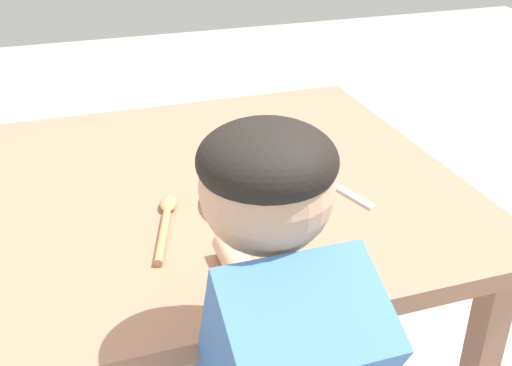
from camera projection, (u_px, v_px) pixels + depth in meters
The scene contains 4 objects.
dining_table at pixel (209, 218), 1.30m from camera, with size 1.00×0.91×0.74m.
plate at pixel (263, 197), 1.18m from camera, with size 0.24×0.24×0.04m.
fork at pixel (334, 186), 1.24m from camera, with size 0.08×0.21×0.01m.
spoon at pixel (166, 219), 1.11m from camera, with size 0.08×0.22×0.02m.
Camera 1 is at (-0.25, -1.09, 1.33)m, focal length 43.43 mm.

